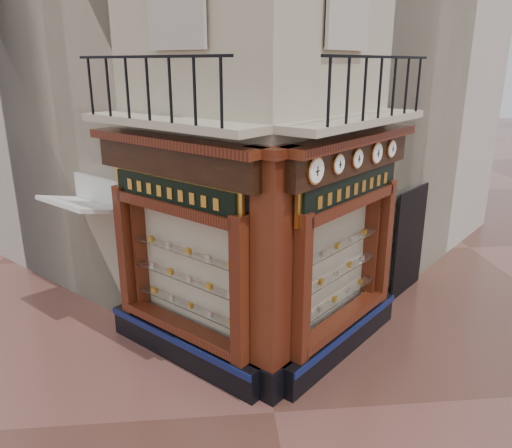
{
  "coord_description": "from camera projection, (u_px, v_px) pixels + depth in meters",
  "views": [
    {
      "loc": [
        -0.88,
        -6.28,
        5.06
      ],
      "look_at": [
        -0.08,
        2.0,
        2.38
      ],
      "focal_mm": 35.0,
      "sensor_mm": 36.0,
      "label": 1
    }
  ],
  "objects": [
    {
      "name": "ground",
      "position": [
        274.0,
        412.0,
        7.58
      ],
      "size": [
        80.0,
        80.0,
        0.0
      ],
      "primitive_type": "plane",
      "color": "#512E25",
      "rests_on": "ground"
    },
    {
      "name": "main_building",
      "position": [
        242.0,
        21.0,
        11.57
      ],
      "size": [
        11.31,
        11.31,
        12.0
      ],
      "primitive_type": "cube",
      "rotation": [
        0.0,
        0.0,
        0.79
      ],
      "color": "#BCAB92",
      "rests_on": "ground"
    },
    {
      "name": "neighbour_left",
      "position": [
        148.0,
        47.0,
        13.84
      ],
      "size": [
        11.31,
        11.31,
        11.0
      ],
      "primitive_type": "cube",
      "rotation": [
        0.0,
        0.0,
        0.79
      ],
      "color": "#B0AA9A",
      "rests_on": "ground"
    },
    {
      "name": "neighbour_right",
      "position": [
        323.0,
        47.0,
        14.29
      ],
      "size": [
        11.31,
        11.31,
        11.0
      ],
      "primitive_type": "cube",
      "rotation": [
        0.0,
        0.0,
        0.79
      ],
      "color": "#B0AA9A",
      "rests_on": "ground"
    },
    {
      "name": "shopfront_left",
      "position": [
        180.0,
        257.0,
        8.33
      ],
      "size": [
        2.86,
        2.86,
        3.98
      ],
      "rotation": [
        0.0,
        0.0,
        2.36
      ],
      "color": "black",
      "rests_on": "ground"
    },
    {
      "name": "shopfront_right",
      "position": [
        344.0,
        251.0,
        8.59
      ],
      "size": [
        2.86,
        2.86,
        3.98
      ],
      "rotation": [
        0.0,
        0.0,
        0.79
      ],
      "color": "black",
      "rests_on": "ground"
    },
    {
      "name": "corner_pilaster",
      "position": [
        271.0,
        282.0,
        7.46
      ],
      "size": [
        0.85,
        0.85,
        3.98
      ],
      "rotation": [
        0.0,
        0.0,
        0.79
      ],
      "color": "black",
      "rests_on": "ground"
    },
    {
      "name": "balcony",
      "position": [
        265.0,
        121.0,
        7.69
      ],
      "size": [
        5.94,
        2.97,
        1.03
      ],
      "color": "#BCAB92",
      "rests_on": "ground"
    },
    {
      "name": "clock_a",
      "position": [
        316.0,
        171.0,
        7.01
      ],
      "size": [
        0.32,
        0.32,
        0.4
      ],
      "rotation": [
        0.0,
        0.0,
        0.79
      ],
      "color": "#CC8344",
      "rests_on": "ground"
    },
    {
      "name": "clock_b",
      "position": [
        338.0,
        164.0,
        7.47
      ],
      "size": [
        0.26,
        0.26,
        0.31
      ],
      "rotation": [
        0.0,
        0.0,
        0.79
      ],
      "color": "#CC8344",
      "rests_on": "ground"
    },
    {
      "name": "clock_c",
      "position": [
        357.0,
        159.0,
        7.89
      ],
      "size": [
        0.26,
        0.26,
        0.32
      ],
      "rotation": [
        0.0,
        0.0,
        0.79
      ],
      "color": "#CC8344",
      "rests_on": "ground"
    },
    {
      "name": "clock_d",
      "position": [
        377.0,
        153.0,
        8.39
      ],
      "size": [
        0.29,
        0.29,
        0.36
      ],
      "rotation": [
        0.0,
        0.0,
        0.79
      ],
      "color": "#CC8344",
      "rests_on": "ground"
    },
    {
      "name": "clock_e",
      "position": [
        391.0,
        149.0,
        8.8
      ],
      "size": [
        0.26,
        0.26,
        0.31
      ],
      "rotation": [
        0.0,
        0.0,
        0.79
      ],
      "color": "#CC8344",
      "rests_on": "ground"
    },
    {
      "name": "awning",
      "position": [
        93.0,
        321.0,
        10.26
      ],
      "size": [
        1.77,
        1.77,
        0.29
      ],
      "primitive_type": null,
      "rotation": [
        0.23,
        0.0,
        2.36
      ],
      "color": "silver",
      "rests_on": "ground"
    },
    {
      "name": "signboard_left",
      "position": [
        173.0,
        193.0,
        7.93
      ],
      "size": [
        2.13,
        2.13,
        0.57
      ],
      "rotation": [
        0.0,
        0.0,
        2.36
      ],
      "color": "gold",
      "rests_on": "ground"
    },
    {
      "name": "signboard_right",
      "position": [
        352.0,
        188.0,
        8.2
      ],
      "size": [
        2.26,
        2.26,
        0.61
      ],
      "rotation": [
        0.0,
        0.0,
        0.79
      ],
      "color": "gold",
      "rests_on": "ground"
    }
  ]
}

